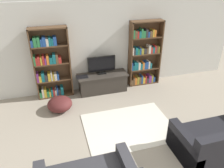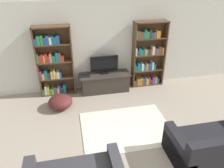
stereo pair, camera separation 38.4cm
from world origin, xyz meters
name	(u,v)px [view 2 (the right image)]	position (x,y,z in m)	size (l,w,h in m)	color
wall_back	(104,46)	(0.00, 4.23, 1.30)	(8.80, 0.06, 2.60)	silver
bookshelf_left	(53,63)	(-1.47, 4.06, 0.97)	(0.99, 0.30, 2.00)	#513823
bookshelf_right	(147,56)	(1.31, 4.05, 0.94)	(0.99, 0.30, 2.00)	#513823
tv_stand	(105,82)	(-0.03, 3.90, 0.28)	(1.48, 0.54, 0.55)	#332D28
television	(104,64)	(-0.03, 3.97, 0.83)	(0.81, 0.16, 0.54)	black
laptop	(84,76)	(-0.64, 3.89, 0.56)	(0.34, 0.22, 0.03)	#28282D
area_rug	(126,127)	(0.13, 2.06, 0.01)	(2.05, 1.54, 0.02)	beige
couch_right_sofa	(214,148)	(1.53, 0.82, 0.29)	(1.63, 0.99, 0.83)	black
beanbag_ottoman	(60,102)	(-1.36, 3.23, 0.18)	(0.64, 0.64, 0.36)	#4C1E1E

